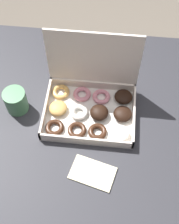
# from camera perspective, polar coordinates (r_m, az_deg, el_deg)

# --- Properties ---
(ground_plane) EXTENTS (8.00, 8.00, 0.00)m
(ground_plane) POSITION_cam_1_polar(r_m,az_deg,el_deg) (1.90, 0.18, -13.16)
(ground_plane) COLOR #6B6054
(dining_table) EXTENTS (1.19, 0.97, 0.75)m
(dining_table) POSITION_cam_1_polar(r_m,az_deg,el_deg) (1.29, 0.26, -3.72)
(dining_table) COLOR #2D2D33
(dining_table) RESTS_ON ground_plane
(donut_box) EXTENTS (0.35, 0.27, 0.30)m
(donut_box) POSITION_cam_1_polar(r_m,az_deg,el_deg) (1.20, 0.53, 2.01)
(donut_box) COLOR silver
(donut_box) RESTS_ON dining_table
(coffee_mug) EXTENTS (0.09, 0.09, 0.10)m
(coffee_mug) POSITION_cam_1_polar(r_m,az_deg,el_deg) (1.24, -13.34, 2.03)
(coffee_mug) COLOR #4C8456
(coffee_mug) RESTS_ON dining_table
(paper_napkin) EXTENTS (0.17, 0.13, 0.01)m
(paper_napkin) POSITION_cam_1_polar(r_m,az_deg,el_deg) (1.12, 0.56, -11.09)
(paper_napkin) COLOR beige
(paper_napkin) RESTS_ON dining_table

